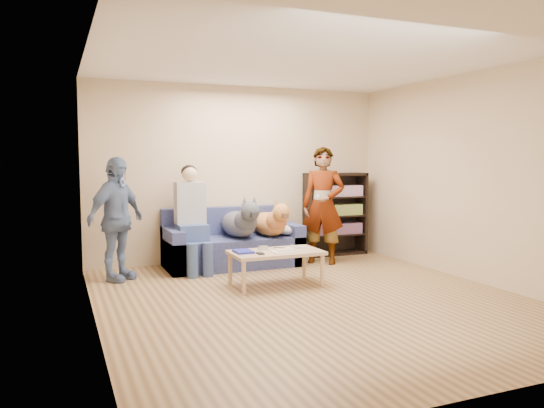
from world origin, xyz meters
name	(u,v)px	position (x,y,z in m)	size (l,w,h in m)	color
ground	(314,300)	(0.00, 0.00, 0.00)	(5.00, 5.00, 0.00)	brown
ceiling	(316,56)	(0.00, 0.00, 2.60)	(5.00, 5.00, 0.00)	white
wall_back	(239,174)	(0.00, 2.50, 1.30)	(4.50, 4.50, 0.00)	tan
wall_front	(495,196)	(0.00, -2.50, 1.30)	(4.50, 4.50, 0.00)	tan
wall_left	(92,184)	(-2.25, 0.00, 1.30)	(5.00, 5.00, 0.00)	tan
wall_right	(479,177)	(2.25, 0.00, 1.30)	(5.00, 5.00, 0.00)	tan
blanket	(289,230)	(0.56, 1.90, 0.50)	(0.41, 0.35, 0.14)	#ABAAAF
person_standing_right	(323,205)	(1.03, 1.76, 0.85)	(0.62, 0.41, 1.70)	gray
person_standing_left	(116,219)	(-1.87, 1.78, 0.78)	(0.91, 0.38, 1.55)	#687EA7
held_controller	(317,196)	(0.83, 1.56, 1.01)	(0.04, 0.12, 0.03)	white
notebook_blue	(243,251)	(-0.52, 0.82, 0.43)	(0.20, 0.26, 0.03)	#1C229C
papers	(283,251)	(-0.07, 0.67, 0.43)	(0.26, 0.20, 0.01)	white
magazine	(285,250)	(-0.04, 0.69, 0.44)	(0.22, 0.17, 0.01)	#B5A891
camera_silver	(263,248)	(-0.24, 0.89, 0.45)	(0.11, 0.06, 0.05)	#ABACAF
controller_a	(294,247)	(0.16, 0.87, 0.43)	(0.04, 0.13, 0.03)	silver
controller_b	(302,248)	(0.24, 0.79, 0.43)	(0.09, 0.06, 0.03)	white
headphone_cup_a	(292,249)	(0.08, 0.75, 0.43)	(0.07, 0.07, 0.02)	silver
headphone_cup_b	(289,248)	(0.08, 0.83, 0.43)	(0.07, 0.07, 0.02)	white
pen_orange	(280,253)	(-0.14, 0.61, 0.42)	(0.01, 0.01, 0.14)	#C6581B
pen_black	(279,248)	(0.00, 0.95, 0.42)	(0.01, 0.01, 0.14)	black
wallet	(260,253)	(-0.37, 0.65, 0.43)	(0.07, 0.12, 0.01)	black
sofa	(232,246)	(-0.25, 2.10, 0.28)	(1.90, 0.85, 0.82)	#515B93
person_seated	(192,215)	(-0.86, 1.97, 0.77)	(0.40, 0.73, 1.47)	#434F93
dog_gray	(241,222)	(-0.18, 1.92, 0.64)	(0.42, 1.25, 0.61)	#53565E
dog_tan	(271,222)	(0.26, 1.88, 0.62)	(0.39, 1.15, 0.56)	#BE8A3A
coffee_table	(276,255)	(-0.12, 0.77, 0.37)	(1.10, 0.60, 0.42)	tan
bookshelf	(335,212)	(1.55, 2.33, 0.68)	(1.00, 0.34, 1.30)	black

